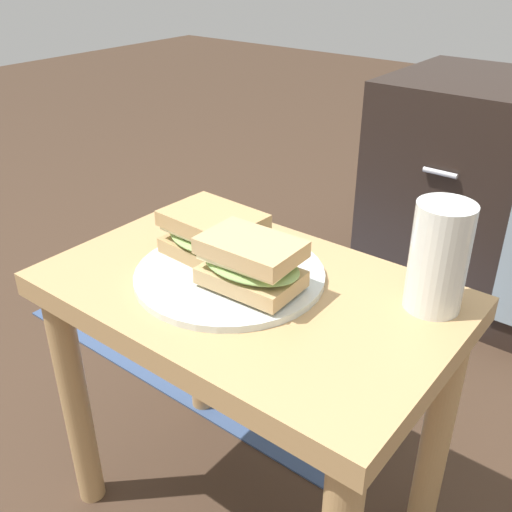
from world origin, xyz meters
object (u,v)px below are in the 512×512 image
sandwich_back (251,263)px  beer_glass (438,259)px  plate (232,273)px  sandwich_front (214,234)px

sandwich_back → beer_glass: bearing=31.2°
sandwich_back → plate: bearing=158.5°
sandwich_back → beer_glass: (0.20, 0.12, 0.02)m
sandwich_front → sandwich_back: 0.11m
sandwich_front → sandwich_back: bearing=-21.5°
plate → beer_glass: bearing=22.0°
sandwich_back → sandwich_front: bearing=158.5°
plate → beer_glass: 0.28m
sandwich_back → beer_glass: 0.23m
sandwich_front → sandwich_back: size_ratio=1.08×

